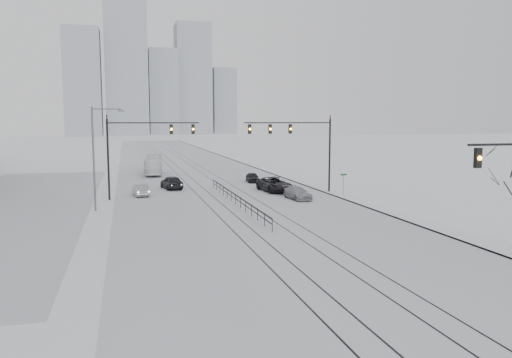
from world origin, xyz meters
name	(u,v)px	position (x,y,z in m)	size (l,w,h in m)	color
ground	(416,340)	(0.00, 0.00, 0.00)	(500.00, 500.00, 0.00)	white
road	(193,173)	(0.00, 60.00, 0.01)	(22.00, 260.00, 0.02)	silver
sidewalk_east	(278,170)	(13.50, 60.00, 0.08)	(5.00, 260.00, 0.16)	white
curb	(263,171)	(11.05, 60.00, 0.06)	(0.10, 260.00, 0.12)	gray
parking_strip	(14,205)	(-20.00, 35.00, 0.01)	(14.00, 60.00, 0.03)	silver
tram_rails	(217,190)	(0.00, 40.00, 0.02)	(5.30, 180.00, 0.01)	black
skyline	(151,80)	(5.02, 273.63, 30.65)	(96.00, 48.00, 72.00)	#9298A1
traffic_mast_ne	(301,140)	(8.15, 34.99, 5.76)	(9.60, 0.37, 8.00)	black
traffic_mast_nw	(139,143)	(-8.52, 36.00, 5.57)	(9.10, 0.37, 8.00)	black
street_light_west	(97,151)	(-12.20, 30.00, 5.21)	(2.73, 0.25, 9.00)	#595B60
median_fence	(236,199)	(0.00, 30.00, 0.53)	(0.06, 24.00, 1.00)	black
street_sign	(343,181)	(11.80, 32.00, 1.61)	(0.70, 0.06, 2.40)	#595B60
sedan_sb_inner	(172,182)	(-4.80, 42.46, 0.77)	(1.82, 4.52, 1.54)	black
sedan_sb_outer	(141,190)	(-8.40, 37.82, 0.63)	(1.34, 3.83, 1.26)	#9B9DA2
sedan_nb_front	(275,184)	(6.04, 37.44, 0.79)	(2.63, 5.71, 1.59)	black
sedan_nb_right	(298,193)	(6.66, 31.55, 0.61)	(1.71, 4.21, 1.22)	#96979C
sedan_nb_far	(253,177)	(5.80, 46.33, 0.61)	(1.44, 3.58, 1.22)	black
box_truck	(154,165)	(-5.90, 58.96, 1.39)	(2.33, 9.97, 2.78)	white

